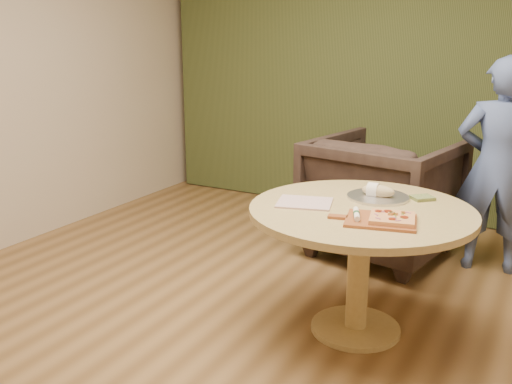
{
  "coord_description": "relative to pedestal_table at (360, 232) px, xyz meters",
  "views": [
    {
      "loc": [
        1.36,
        -2.36,
        1.67
      ],
      "look_at": [
        -0.07,
        0.25,
        0.84
      ],
      "focal_mm": 40.0,
      "sensor_mm": 36.0,
      "label": 1
    }
  ],
  "objects": [
    {
      "name": "pizza_paddle",
      "position": [
        0.16,
        -0.19,
        0.15
      ],
      "size": [
        0.47,
        0.35,
        0.01
      ],
      "rotation": [
        0.0,
        0.0,
        0.23
      ],
      "color": "#964E26",
      "rests_on": "pedestal_table"
    },
    {
      "name": "flatbread_pizza",
      "position": [
        0.22,
        -0.18,
        0.17
      ],
      "size": [
        0.26,
        0.26,
        0.04
      ],
      "rotation": [
        0.0,
        0.0,
        0.23
      ],
      "color": "#E69E59",
      "rests_on": "pizza_paddle"
    },
    {
      "name": "room_shell",
      "position": [
        -0.43,
        -0.54,
        0.79
      ],
      "size": [
        5.04,
        6.04,
        2.84
      ],
      "color": "olive",
      "rests_on": "ground"
    },
    {
      "name": "cutlery_roll",
      "position": [
        0.04,
        -0.21,
        0.17
      ],
      "size": [
        0.09,
        0.19,
        0.03
      ],
      "rotation": [
        0.0,
        0.0,
        0.38
      ],
      "color": "white",
      "rests_on": "pizza_paddle"
    },
    {
      "name": "person_standing",
      "position": [
        0.54,
        1.35,
        0.16
      ],
      "size": [
        0.62,
        0.47,
        1.54
      ],
      "primitive_type": "imported",
      "rotation": [
        0.0,
        0.0,
        3.34
      ],
      "color": "#4D6197",
      "rests_on": "ground"
    },
    {
      "name": "bread_roll",
      "position": [
        0.01,
        0.23,
        0.18
      ],
      "size": [
        0.19,
        0.09,
        0.09
      ],
      "color": "tan",
      "rests_on": "serving_tray"
    },
    {
      "name": "green_packet",
      "position": [
        0.26,
        0.32,
        0.15
      ],
      "size": [
        0.16,
        0.16,
        0.02
      ],
      "primitive_type": "cube",
      "rotation": [
        0.0,
        0.0,
        0.76
      ],
      "color": "#505F2A",
      "rests_on": "pedestal_table"
    },
    {
      "name": "newspaper",
      "position": [
        -0.31,
        -0.08,
        0.15
      ],
      "size": [
        0.36,
        0.32,
        0.01
      ],
      "primitive_type": "cube",
      "rotation": [
        0.0,
        0.0,
        0.28
      ],
      "color": "white",
      "rests_on": "pedestal_table"
    },
    {
      "name": "curtain",
      "position": [
        -0.43,
        2.36,
        0.79
      ],
      "size": [
        4.8,
        0.14,
        2.78
      ],
      "primitive_type": "cube",
      "color": "#323C1B",
      "rests_on": "ground"
    },
    {
      "name": "armchair",
      "position": [
        -0.24,
        1.27,
        -0.1
      ],
      "size": [
        1.14,
        1.09,
        1.02
      ],
      "primitive_type": "imported",
      "rotation": [
        0.0,
        0.0,
        2.96
      ],
      "color": "black",
      "rests_on": "ground"
    },
    {
      "name": "pedestal_table",
      "position": [
        0.0,
        0.0,
        0.0
      ],
      "size": [
        1.24,
        1.24,
        0.75
      ],
      "rotation": [
        0.0,
        0.0,
        0.19
      ],
      "color": "tan",
      "rests_on": "ground"
    },
    {
      "name": "serving_tray",
      "position": [
        0.02,
        0.23,
        0.15
      ],
      "size": [
        0.36,
        0.36,
        0.02
      ],
      "color": "silver",
      "rests_on": "pedestal_table"
    }
  ]
}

